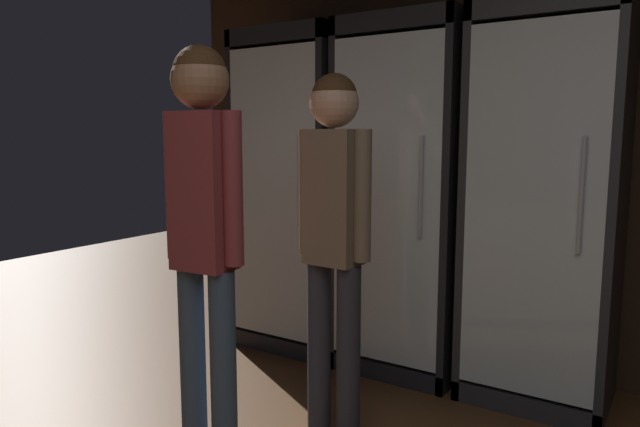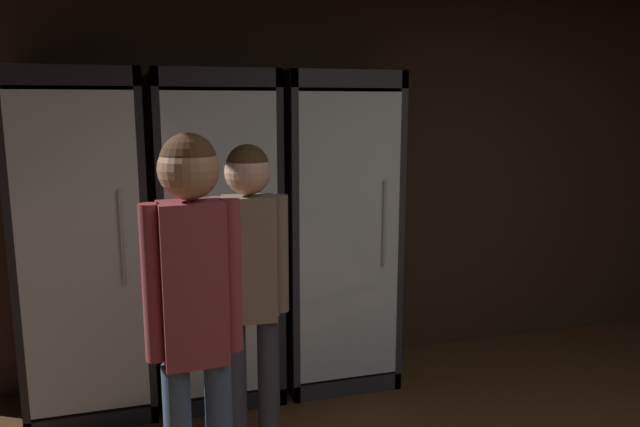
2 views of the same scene
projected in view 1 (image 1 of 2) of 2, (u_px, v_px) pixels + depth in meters
The scene contains 5 objects.
cooler_far_left at pixel (303, 194), 3.61m from camera, with size 0.68×0.58×1.93m.
cooler_left at pixel (410, 202), 3.22m from camera, with size 0.68×0.58×1.93m.
cooler_center at pixel (546, 212), 2.83m from camera, with size 0.68×0.58×1.93m.
shopper_near at pixel (334, 216), 2.45m from camera, with size 0.36×0.21×1.57m.
shopper_far at pixel (204, 208), 2.19m from camera, with size 0.36×0.22×1.64m.
Camera 1 is at (0.02, -0.22, 1.32)m, focal length 32.34 mm.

